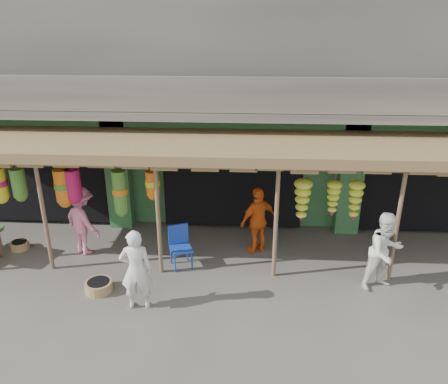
# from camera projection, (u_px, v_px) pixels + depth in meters

# --- Properties ---
(ground) EXTENTS (80.00, 80.00, 0.00)m
(ground) POSITION_uv_depth(u_px,v_px,m) (229.00, 269.00, 9.90)
(ground) COLOR #514C47
(ground) RESTS_ON ground
(building) EXTENTS (16.40, 6.80, 7.00)m
(building) POSITION_uv_depth(u_px,v_px,m) (237.00, 86.00, 13.13)
(building) COLOR gray
(building) RESTS_ON ground
(awning) EXTENTS (14.00, 2.70, 2.79)m
(awning) POSITION_uv_depth(u_px,v_px,m) (224.00, 150.00, 9.68)
(awning) COLOR brown
(awning) RESTS_ON ground
(blue_chair) EXTENTS (0.60, 0.61, 0.97)m
(blue_chair) POSITION_uv_depth(u_px,v_px,m) (180.00, 244.00, 9.90)
(blue_chair) COLOR #1A3DAA
(blue_chair) RESTS_ON ground
(basket_mid) EXTENTS (0.67, 0.67, 0.22)m
(basket_mid) POSITION_uv_depth(u_px,v_px,m) (99.00, 286.00, 9.09)
(basket_mid) COLOR #A08347
(basket_mid) RESTS_ON ground
(basket_right) EXTENTS (0.56, 0.56, 0.20)m
(basket_right) POSITION_uv_depth(u_px,v_px,m) (20.00, 245.00, 10.72)
(basket_right) COLOR #A3704C
(basket_right) RESTS_ON ground
(person_front) EXTENTS (0.67, 0.49, 1.68)m
(person_front) POSITION_uv_depth(u_px,v_px,m) (136.00, 270.00, 8.33)
(person_front) COLOR silver
(person_front) RESTS_ON ground
(person_right) EXTENTS (1.02, 0.93, 1.70)m
(person_right) POSITION_uv_depth(u_px,v_px,m) (385.00, 252.00, 8.94)
(person_right) COLOR white
(person_right) RESTS_ON ground
(person_vendor) EXTENTS (1.03, 0.88, 1.66)m
(person_vendor) POSITION_uv_depth(u_px,v_px,m) (258.00, 220.00, 10.35)
(person_vendor) COLOR orange
(person_vendor) RESTS_ON ground
(person_shopper) EXTENTS (1.26, 1.13, 1.69)m
(person_shopper) POSITION_uv_depth(u_px,v_px,m) (82.00, 221.00, 10.30)
(person_shopper) COLOR pink
(person_shopper) RESTS_ON ground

